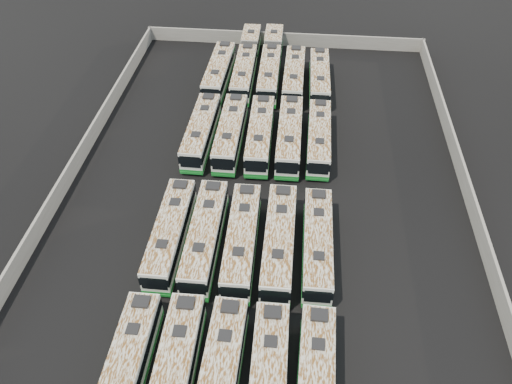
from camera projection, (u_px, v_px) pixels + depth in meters
name	position (u px, v px, depth m)	size (l,w,h in m)	color
ground	(264.00, 193.00, 56.02)	(140.00, 140.00, 0.00)	black
perimeter_wall	(264.00, 186.00, 55.28)	(45.20, 73.20, 2.20)	slate
bus_front_far_left	(126.00, 372.00, 38.38)	(2.78, 12.80, 3.60)	beige
bus_front_left	(174.00, 375.00, 38.10)	(2.95, 13.16, 3.70)	beige
bus_front_center	(220.00, 381.00, 37.78)	(2.99, 13.25, 3.72)	beige
bus_midfront_far_left	(170.00, 233.00, 49.01)	(2.78, 12.92, 3.64)	beige
bus_midfront_left	(205.00, 236.00, 48.67)	(2.84, 13.18, 3.71)	beige
bus_midfront_center	(242.00, 240.00, 48.32)	(3.02, 13.13, 3.69)	beige
bus_midfront_right	(279.00, 242.00, 48.08)	(2.85, 13.31, 3.75)	beige
bus_midfront_far_right	(317.00, 244.00, 47.97)	(2.81, 12.84, 3.61)	beige
bus_midback_far_left	(201.00, 131.00, 61.56)	(2.91, 13.03, 3.67)	beige
bus_midback_left	(231.00, 133.00, 61.29)	(2.78, 13.16, 3.71)	beige
bus_midback_center	(260.00, 134.00, 61.03)	(3.02, 13.21, 3.71)	beige
bus_midback_right	(289.00, 135.00, 60.83)	(2.90, 13.34, 3.76)	beige
bus_midback_far_right	(319.00, 138.00, 60.66)	(2.78, 12.72, 3.58)	beige
bus_back_far_left	(219.00, 72.00, 72.26)	(3.06, 13.32, 3.74)	beige
bus_back_left	(246.00, 62.00, 74.56)	(2.94, 20.05, 3.63)	beige
bus_back_center	(271.00, 63.00, 74.36)	(3.04, 20.32, 3.68)	beige
bus_back_right	(294.00, 76.00, 71.40)	(2.79, 13.12, 3.70)	beige
bus_back_far_right	(319.00, 78.00, 71.17)	(2.92, 12.76, 3.59)	beige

